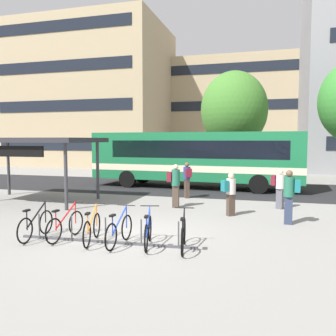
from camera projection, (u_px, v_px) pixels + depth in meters
The scene contains 19 objects.
ground at pixel (132, 237), 10.14m from camera, with size 200.00×200.00×0.00m, color gray.
bus_lane_asphalt at pixel (200, 188), 20.47m from camera, with size 80.00×7.20×0.01m, color #232326.
city_bus at pixel (194, 157), 20.44m from camera, with size 12.14×3.21×3.20m.
bike_rack at pixel (106, 240), 9.55m from camera, with size 5.02×0.31×0.70m.
parked_bicycle_black_0 at pixel (36, 225), 9.97m from camera, with size 0.52×1.72×0.99m.
parked_bicycle_red_1 at pixel (65, 226), 9.89m from camera, with size 0.52×1.72×0.99m.
parked_bicycle_orange_2 at pixel (92, 229), 9.58m from camera, with size 0.58×1.69×0.99m.
parked_bicycle_blue_3 at pixel (119, 231), 9.35m from camera, with size 0.52×1.72×0.99m.
parked_bicycle_blue_4 at pixel (148, 232), 9.23m from camera, with size 0.59×1.69×0.99m.
parked_bicycle_black_5 at pixel (183, 235), 8.96m from camera, with size 0.52×1.70×0.99m.
transit_shelter at pixel (32, 142), 15.76m from camera, with size 5.78×3.61×2.87m.
commuter_teal_pack_0 at pixel (230, 191), 12.90m from camera, with size 0.60×0.56×1.59m.
commuter_teal_pack_1 at pixel (290, 193), 11.60m from camera, with size 0.53×0.36×1.79m.
commuter_maroon_pack_2 at pixel (175, 183), 14.48m from camera, with size 0.54×0.36×1.79m.
commuter_maroon_pack_4 at pixel (279, 186), 14.23m from camera, with size 0.60×0.52×1.61m.
commuter_maroon_pack_5 at pixel (187, 177), 16.83m from camera, with size 0.53×0.61×1.71m.
street_tree_1 at pixel (234, 110), 24.94m from camera, with size 4.67×4.67×7.59m.
building_left_wing at pixel (92, 97), 40.23m from camera, with size 16.61×12.14×15.24m.
building_centre_block at pixel (233, 113), 46.33m from camera, with size 19.56×13.01×12.48m.
Camera 1 is at (3.68, -9.30, 2.79)m, focal length 37.84 mm.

